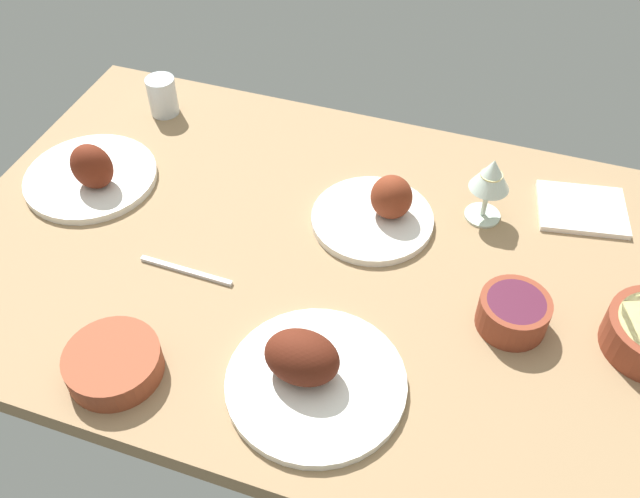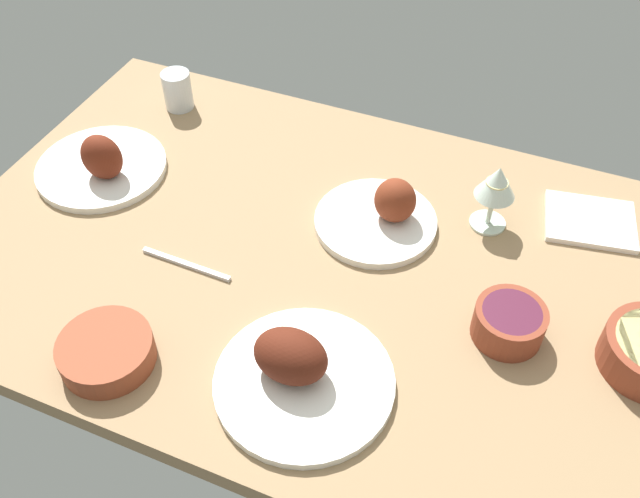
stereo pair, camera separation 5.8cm
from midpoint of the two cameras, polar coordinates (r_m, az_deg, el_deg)
dining_table at (r=130.43cm, az=1.28°, el=-1.24°), size 140.00×90.00×4.00cm
plate_center_main at (r=150.23cm, az=-16.37°, el=6.65°), size 26.83×26.83×11.07cm
plate_far_side at (r=133.90cm, az=6.39°, el=2.85°), size 23.60×23.60×10.28cm
plate_near_viewer at (r=109.94cm, az=-0.22°, el=-10.05°), size 28.58×28.58×10.10cm
bowl_onions at (r=119.88cm, az=16.57°, el=-5.78°), size 11.85×11.85×6.07cm
bowl_cream at (r=116.79cm, az=-15.73°, el=-8.05°), size 15.37×15.37×4.59cm
wine_glass at (r=132.97cm, az=15.46°, el=5.03°), size 7.60×7.60×14.00cm
water_tumbler at (r=165.16cm, az=-10.57°, el=12.63°), size 6.50×6.50×8.77cm
folded_napkin at (r=145.44cm, az=22.30°, el=2.09°), size 18.96×16.45×1.20cm
fork_loose at (r=128.88cm, az=-9.63°, el=-1.27°), size 18.21×1.33×0.80cm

